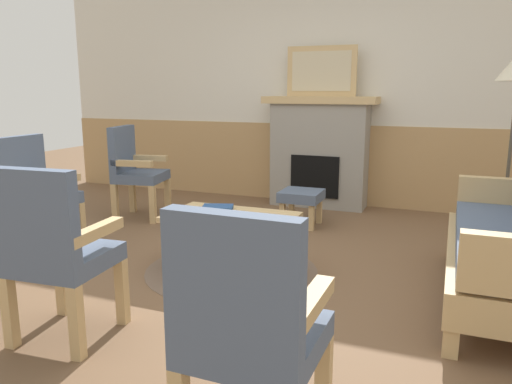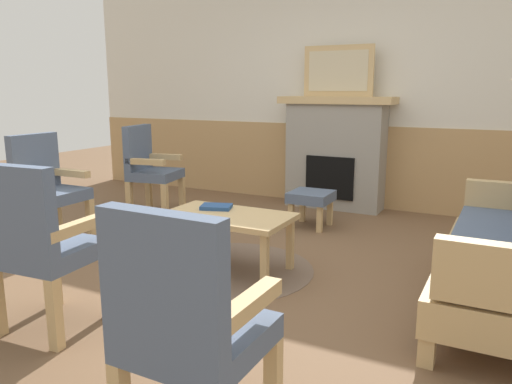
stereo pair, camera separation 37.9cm
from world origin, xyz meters
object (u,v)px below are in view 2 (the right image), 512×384
object	(u,v)px
armchair_front_center	(39,241)
book_on_table	(216,207)
coffee_table	(228,221)
armchair_front_left	(187,323)
framed_picture	(338,71)
footstool	(311,199)
armchair_by_window_left	(149,166)
fireplace	(335,152)
armchair_near_fireplace	(46,185)

from	to	relation	value
armchair_front_center	book_on_table	bearing A→B (deg)	79.88
coffee_table	armchair_front_left	distance (m)	1.99
framed_picture	armchair_front_left	bearing A→B (deg)	-78.80
footstool	armchair_front_center	world-z (taller)	armchair_front_center
framed_picture	armchair_by_window_left	xyz separation A→B (m)	(-1.69, -1.26, -1.02)
coffee_table	armchair_by_window_left	world-z (taller)	armchair_by_window_left
book_on_table	footstool	world-z (taller)	book_on_table
armchair_by_window_left	fireplace	bearing A→B (deg)	36.70
armchair_near_fireplace	armchair_front_center	world-z (taller)	same
armchair_near_fireplace	footstool	bearing A→B (deg)	40.59
fireplace	armchair_by_window_left	xyz separation A→B (m)	(-1.69, -1.26, -0.11)
book_on_table	footstool	size ratio (longest dim) A/B	0.58
armchair_near_fireplace	framed_picture	bearing A→B (deg)	54.42
footstool	fireplace	bearing A→B (deg)	93.98
footstool	armchair_front_center	distance (m)	2.83
coffee_table	book_on_table	size ratio (longest dim) A/B	4.11
framed_picture	book_on_table	bearing A→B (deg)	-95.72
coffee_table	book_on_table	distance (m)	0.20
coffee_table	armchair_near_fireplace	bearing A→B (deg)	-174.17
coffee_table	armchair_near_fireplace	size ratio (longest dim) A/B	0.98
fireplace	armchair_by_window_left	distance (m)	2.11
footstool	armchair_near_fireplace	world-z (taller)	armchair_near_fireplace
book_on_table	armchair_front_center	bearing A→B (deg)	-100.12
fireplace	footstool	world-z (taller)	fireplace
footstool	armchair_near_fireplace	distance (m)	2.47
armchair_near_fireplace	fireplace	bearing A→B (deg)	54.42
armchair_near_fireplace	armchair_by_window_left	world-z (taller)	same
book_on_table	armchair_front_left	world-z (taller)	armchair_front_left
armchair_near_fireplace	book_on_table	bearing A→B (deg)	9.97
coffee_table	book_on_table	bearing A→B (deg)	148.69
coffee_table	book_on_table	xyz separation A→B (m)	(-0.16, 0.10, 0.07)
armchair_near_fireplace	coffee_table	bearing A→B (deg)	5.83
book_on_table	armchair_front_center	distance (m)	1.46
armchair_by_window_left	armchair_front_left	world-z (taller)	same
fireplace	armchair_front_center	xyz separation A→B (m)	(-0.48, -3.68, -0.11)
coffee_table	armchair_front_center	bearing A→B (deg)	-107.44
armchair_by_window_left	armchair_front_left	size ratio (longest dim) A/B	1.00
coffee_table	armchair_near_fireplace	xyz separation A→B (m)	(-1.74, -0.18, 0.15)
framed_picture	coffee_table	size ratio (longest dim) A/B	0.83
fireplace	framed_picture	xyz separation A→B (m)	(0.00, 0.00, 0.91)
fireplace	framed_picture	size ratio (longest dim) A/B	1.62
armchair_near_fireplace	armchair_front_left	distance (m)	3.07
framed_picture	armchair_by_window_left	size ratio (longest dim) A/B	0.82
book_on_table	armchair_by_window_left	xyz separation A→B (m)	(-1.47, 0.98, 0.08)
framed_picture	book_on_table	size ratio (longest dim) A/B	3.42
armchair_by_window_left	armchair_front_center	world-z (taller)	same
fireplace	armchair_near_fireplace	world-z (taller)	fireplace
armchair_front_center	armchair_front_left	bearing A→B (deg)	-18.66
armchair_near_fireplace	armchair_front_center	size ratio (longest dim) A/B	1.00
fireplace	footstool	bearing A→B (deg)	-86.02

